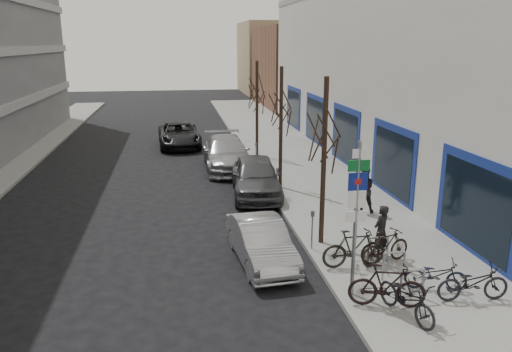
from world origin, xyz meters
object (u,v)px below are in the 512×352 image
object	(u,v)px
bike_near_left	(407,295)
bike_near_right	(387,285)
tree_near	(325,122)
meter_front	(312,226)
tree_far	(257,86)
meter_mid	(277,180)
parked_car_front	(261,242)
bike_far_curb	(473,280)
lane_car	(179,135)
meter_back	(256,152)
bike_mid_curb	(436,272)
parked_car_back	(227,153)
bike_far_inner	(386,246)
bike_rack	(394,262)
pedestrian_near	(381,231)
parked_car_mid	(256,176)
pedestrian_far	(364,189)
bike_mid_inner	(354,248)
highway_sign_pole	(356,210)
tree_mid	(281,99)

from	to	relation	value
bike_near_left	bike_near_right	bearing A→B (deg)	100.73
tree_near	meter_front	xyz separation A→B (m)	(-0.45, -0.50, -3.19)
tree_far	meter_mid	xyz separation A→B (m)	(-0.45, -8.00, -3.19)
parked_car_front	bike_far_curb	bearing A→B (deg)	-40.38
lane_car	meter_back	bearing A→B (deg)	-62.43
meter_back	bike_near_right	world-z (taller)	meter_back
tree_near	bike_mid_curb	xyz separation A→B (m)	(2.06, -3.61, -3.46)
parked_car_back	bike_far_inner	bearing A→B (deg)	-74.84
bike_near_right	bike_far_curb	bearing A→B (deg)	-74.70
bike_near_left	bike_far_curb	bearing A→B (deg)	-3.50
bike_rack	pedestrian_near	world-z (taller)	pedestrian_near
parked_car_mid	pedestrian_far	bearing A→B (deg)	-37.10
parked_car_mid	lane_car	size ratio (longest dim) A/B	0.92
meter_back	bike_mid_inner	world-z (taller)	meter_back
meter_back	parked_car_back	size ratio (longest dim) A/B	0.22
bike_near_right	tree_near	bearing A→B (deg)	22.01
bike_far_inner	bike_near_left	bearing A→B (deg)	147.13
bike_rack	tree_far	xyz separation A→B (m)	(-1.20, 15.90, 3.44)
tree_far	bike_far_curb	size ratio (longest dim) A/B	2.97
tree_near	meter_mid	size ratio (longest dim) A/B	4.33
bike_mid_inner	parked_car_back	world-z (taller)	parked_car_back
highway_sign_pole	tree_near	world-z (taller)	tree_near
bike_near_left	pedestrian_far	size ratio (longest dim) A/B	1.03
bike_far_curb	pedestrian_far	bearing A→B (deg)	6.37
lane_car	bike_mid_inner	bearing A→B (deg)	-78.80
bike_mid_curb	bike_far_curb	size ratio (longest dim) A/B	0.87
meter_front	bike_far_curb	world-z (taller)	meter_front
bike_mid_inner	parked_car_front	world-z (taller)	bike_mid_inner
highway_sign_pole	parked_car_front	bearing A→B (deg)	126.70
bike_mid_curb	bike_near_right	bearing A→B (deg)	128.02
bike_rack	bike_far_inner	bearing A→B (deg)	78.62
tree_far	lane_car	bearing A→B (deg)	136.21
highway_sign_pole	meter_front	size ratio (longest dim) A/B	3.31
parked_car_back	meter_mid	bearing A→B (deg)	-75.22
tree_near	bike_far_inner	world-z (taller)	tree_near
parked_car_front	tree_mid	bearing A→B (deg)	68.49
tree_mid	bike_near_left	bearing A→B (deg)	-86.50
bike_near_right	bike_far_inner	xyz separation A→B (m)	(0.99, 2.37, -0.04)
bike_near_left	parked_car_mid	distance (m)	10.87
highway_sign_pole	pedestrian_far	xyz separation A→B (m)	(2.63, 6.16, -1.40)
tree_near	lane_car	distance (m)	18.05
tree_mid	parked_car_back	distance (m)	5.83
meter_front	parked_car_back	distance (m)	11.50
highway_sign_pole	meter_back	distance (m)	14.10
bike_near_left	bike_mid_curb	distance (m)	1.80
tree_far	bike_near_left	distance (m)	18.10
bike_rack	meter_mid	xyz separation A→B (m)	(-1.65, 7.90, 0.26)
parked_car_front	pedestrian_near	world-z (taller)	pedestrian_near
pedestrian_far	highway_sign_pole	bearing A→B (deg)	77.44
bike_rack	meter_mid	bearing A→B (deg)	101.80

